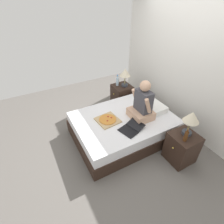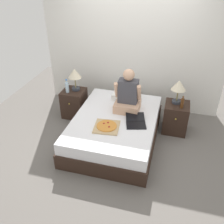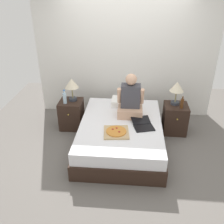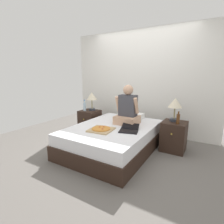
# 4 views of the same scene
# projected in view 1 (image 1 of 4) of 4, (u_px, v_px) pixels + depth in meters

# --- Properties ---
(ground_plane) EXTENTS (5.68, 5.68, 0.00)m
(ground_plane) POSITION_uv_depth(u_px,v_px,m) (123.00, 135.00, 3.74)
(ground_plane) COLOR #66605B
(wall_back) EXTENTS (3.68, 0.12, 2.50)m
(wall_back) POSITION_uv_depth(u_px,v_px,m) (182.00, 68.00, 3.53)
(wall_back) COLOR silver
(wall_back) RESTS_ON ground
(bed) EXTENTS (1.44, 1.98, 0.48)m
(bed) POSITION_uv_depth(u_px,v_px,m) (123.00, 127.00, 3.60)
(bed) COLOR black
(bed) RESTS_ON ground
(nightstand_left) EXTENTS (0.44, 0.47, 0.57)m
(nightstand_left) POSITION_uv_depth(u_px,v_px,m) (122.00, 96.00, 4.52)
(nightstand_left) COLOR black
(nightstand_left) RESTS_ON ground
(lamp_on_left_nightstand) EXTENTS (0.26, 0.26, 0.45)m
(lamp_on_left_nightstand) POSITION_uv_depth(u_px,v_px,m) (125.00, 74.00, 4.15)
(lamp_on_left_nightstand) COLOR #333842
(lamp_on_left_nightstand) RESTS_ON nightstand_left
(water_bottle) EXTENTS (0.07, 0.07, 0.28)m
(water_bottle) POSITION_uv_depth(u_px,v_px,m) (117.00, 81.00, 4.31)
(water_bottle) COLOR silver
(water_bottle) RESTS_ON nightstand_left
(nightstand_right) EXTENTS (0.44, 0.47, 0.57)m
(nightstand_right) POSITION_uv_depth(u_px,v_px,m) (182.00, 148.00, 3.07)
(nightstand_right) COLOR black
(nightstand_right) RESTS_ON ground
(lamp_on_right_nightstand) EXTENTS (0.26, 0.26, 0.45)m
(lamp_on_right_nightstand) POSITION_uv_depth(u_px,v_px,m) (191.00, 118.00, 2.75)
(lamp_on_right_nightstand) COLOR #333842
(lamp_on_right_nightstand) RESTS_ON nightstand_right
(beer_bottle) EXTENTS (0.06, 0.06, 0.23)m
(beer_bottle) POSITION_uv_depth(u_px,v_px,m) (186.00, 136.00, 2.75)
(beer_bottle) COLOR #512D14
(beer_bottle) RESTS_ON nightstand_right
(pillow) EXTENTS (0.52, 0.34, 0.12)m
(pillow) POSITION_uv_depth(u_px,v_px,m) (154.00, 106.00, 3.67)
(pillow) COLOR white
(pillow) RESTS_ON bed
(person_seated) EXTENTS (0.47, 0.40, 0.78)m
(person_seated) POSITION_uv_depth(u_px,v_px,m) (142.00, 105.00, 3.31)
(person_seated) COLOR tan
(person_seated) RESTS_ON bed
(laptop) EXTENTS (0.42, 0.48, 0.07)m
(laptop) POSITION_uv_depth(u_px,v_px,m) (131.00, 129.00, 3.15)
(laptop) COLOR black
(laptop) RESTS_ON bed
(pizza_box) EXTENTS (0.44, 0.44, 0.05)m
(pizza_box) POSITION_uv_depth(u_px,v_px,m) (108.00, 120.00, 3.37)
(pizza_box) COLOR tan
(pizza_box) RESTS_ON bed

